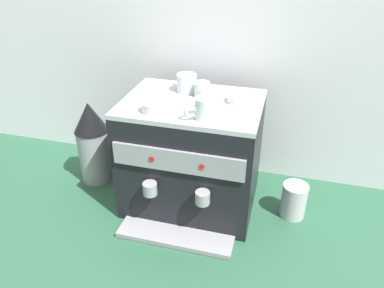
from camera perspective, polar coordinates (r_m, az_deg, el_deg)
The scene contains 10 objects.
ground_plane at distance 1.72m, azimuth 0.00°, elevation -8.56°, with size 4.00×4.00×0.00m, color #28563D.
tiled_backsplash_wall at distance 1.73m, azimuth 2.94°, elevation 13.63°, with size 2.80×0.03×1.17m, color silver.
espresso_machine at distance 1.57m, azimuth -0.04°, elevation -1.74°, with size 0.55×0.52×0.49m.
ceramic_cup_0 at distance 1.49m, azimuth 1.58°, elevation 8.33°, with size 0.06×0.10×0.06m.
ceramic_cup_1 at distance 1.55m, azimuth -0.91°, elevation 9.42°, with size 0.10×0.11×0.08m.
ceramic_cup_2 at distance 1.30m, azimuth 1.66°, elevation 5.47°, with size 0.10×0.08×0.08m.
ceramic_bowl_0 at distance 1.38m, azimuth -5.86°, elevation 5.68°, with size 0.09×0.09×0.04m.
ceramic_bowl_1 at distance 1.46m, azimuth 7.39°, elevation 6.95°, with size 0.10×0.10×0.03m.
coffee_grinder at distance 1.80m, azimuth -14.98°, elevation 0.32°, with size 0.16×0.16×0.41m.
milk_pitcher at distance 1.65m, azimuth 15.39°, elevation -8.37°, with size 0.11×0.11×0.15m, color #B7B7BC.
Camera 1 is at (0.35, -1.29, 1.07)m, focal length 34.63 mm.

